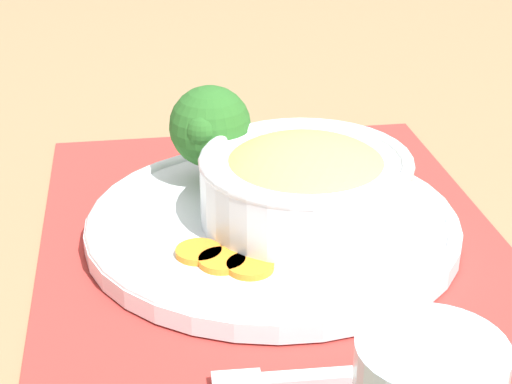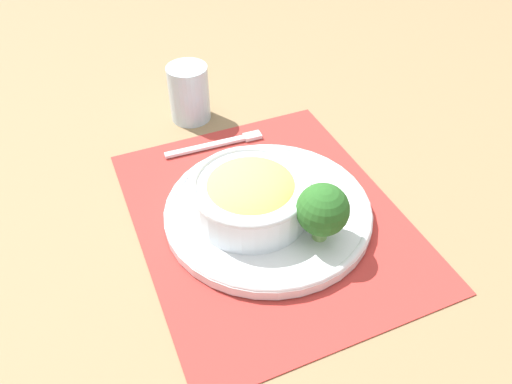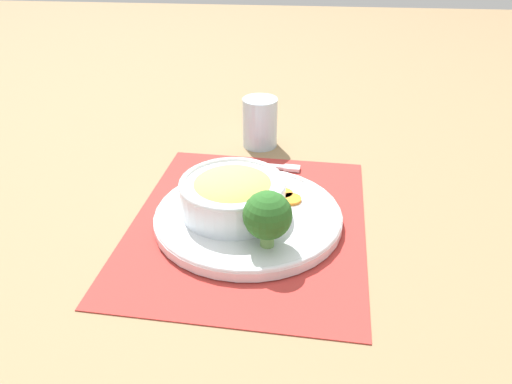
{
  "view_description": "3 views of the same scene",
  "coord_description": "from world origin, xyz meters",
  "px_view_note": "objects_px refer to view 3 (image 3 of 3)",
  "views": [
    {
      "loc": [
        -0.63,
        0.15,
        0.36
      ],
      "look_at": [
        -0.01,
        0.02,
        0.05
      ],
      "focal_mm": 60.0,
      "sensor_mm": 36.0,
      "label": 1
    },
    {
      "loc": [
        0.49,
        -0.26,
        0.56
      ],
      "look_at": [
        -0.02,
        -0.01,
        0.05
      ],
      "focal_mm": 35.0,
      "sensor_mm": 36.0,
      "label": 2
    },
    {
      "loc": [
        0.71,
        0.08,
        0.49
      ],
      "look_at": [
        -0.02,
        0.01,
        0.05
      ],
      "focal_mm": 35.0,
      "sensor_mm": 36.0,
      "label": 3
    }
  ],
  "objects_px": {
    "bowl": "(233,193)",
    "broccoli_floret": "(268,215)",
    "water_glass": "(260,125)",
    "fork": "(265,166)"
  },
  "relations": [
    {
      "from": "broccoli_floret",
      "to": "water_glass",
      "type": "distance_m",
      "value": 0.4
    },
    {
      "from": "broccoli_floret",
      "to": "water_glass",
      "type": "xyz_separation_m",
      "value": [
        -0.4,
        -0.05,
        -0.03
      ]
    },
    {
      "from": "water_glass",
      "to": "fork",
      "type": "bearing_deg",
      "value": 10.31
    },
    {
      "from": "bowl",
      "to": "broccoli_floret",
      "type": "bearing_deg",
      "value": 35.86
    },
    {
      "from": "bowl",
      "to": "fork",
      "type": "bearing_deg",
      "value": 168.69
    },
    {
      "from": "bowl",
      "to": "water_glass",
      "type": "relative_size",
      "value": 1.64
    },
    {
      "from": "bowl",
      "to": "fork",
      "type": "distance_m",
      "value": 0.21
    },
    {
      "from": "bowl",
      "to": "broccoli_floret",
      "type": "relative_size",
      "value": 1.94
    },
    {
      "from": "bowl",
      "to": "water_glass",
      "type": "height_order",
      "value": "water_glass"
    },
    {
      "from": "bowl",
      "to": "broccoli_floret",
      "type": "height_order",
      "value": "broccoli_floret"
    }
  ]
}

